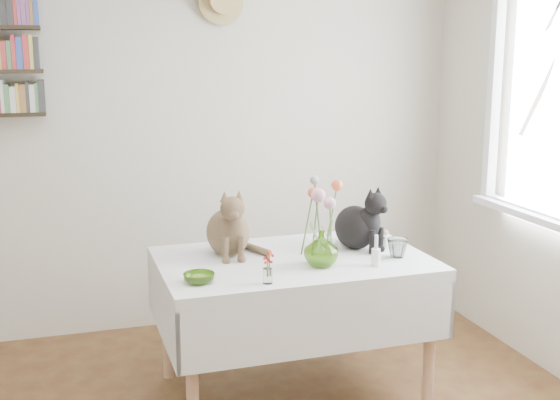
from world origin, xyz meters
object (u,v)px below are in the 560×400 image
object	(u,v)px
flower_vase	(321,249)
dining_table	(293,291)
tabby_cat	(228,220)
black_cat	(355,216)

from	to	relation	value
flower_vase	dining_table	bearing A→B (deg)	116.52
tabby_cat	dining_table	bearing A→B (deg)	-25.65
tabby_cat	black_cat	world-z (taller)	tabby_cat
black_cat	flower_vase	world-z (taller)	black_cat
dining_table	flower_vase	distance (m)	0.33
dining_table	flower_vase	world-z (taller)	flower_vase
dining_table	black_cat	distance (m)	0.52
tabby_cat	flower_vase	bearing A→B (deg)	-38.42
tabby_cat	black_cat	xyz separation A→B (m)	(0.67, -0.07, -0.01)
dining_table	black_cat	bearing A→B (deg)	13.08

